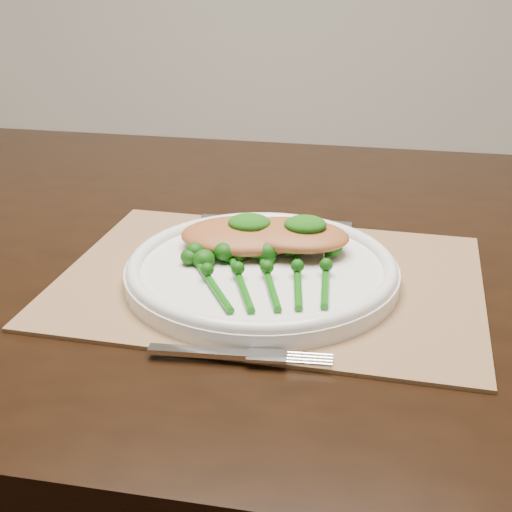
# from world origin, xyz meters

# --- Properties ---
(dining_table) EXTENTS (1.70, 1.10, 0.75)m
(dining_table) POSITION_xyz_m (-0.15, 0.08, 0.38)
(dining_table) COLOR black
(dining_table) RESTS_ON ground
(placemat) EXTENTS (0.50, 0.40, 0.00)m
(placemat) POSITION_xyz_m (-0.11, -0.04, 0.75)
(placemat) COLOR olive
(placemat) RESTS_ON dining_table
(dinner_plate) EXTENTS (0.29, 0.29, 0.03)m
(dinner_plate) POSITION_xyz_m (-0.12, -0.05, 0.77)
(dinner_plate) COLOR white
(dinner_plate) RESTS_ON placemat
(knife) EXTENTS (0.19, 0.03, 0.01)m
(knife) POSITION_xyz_m (-0.13, 0.12, 0.76)
(knife) COLOR silver
(knife) RESTS_ON placemat
(fork) EXTENTS (0.16, 0.03, 0.01)m
(fork) POSITION_xyz_m (-0.12, -0.21, 0.76)
(fork) COLOR silver
(fork) RESTS_ON placemat
(chicken_fillet_left) EXTENTS (0.14, 0.10, 0.03)m
(chicken_fillet_left) POSITION_xyz_m (-0.14, -0.00, 0.79)
(chicken_fillet_left) COLOR #A75E30
(chicken_fillet_left) RESTS_ON dinner_plate
(chicken_fillet_right) EXTENTS (0.14, 0.11, 0.03)m
(chicken_fillet_right) POSITION_xyz_m (-0.09, -0.00, 0.79)
(chicken_fillet_right) COLOR #A75E30
(chicken_fillet_right) RESTS_ON dinner_plate
(pesto_dollop_left) EXTENTS (0.05, 0.04, 0.02)m
(pesto_dollop_left) POSITION_xyz_m (-0.14, -0.00, 0.80)
(pesto_dollop_left) COLOR #0E4209
(pesto_dollop_left) RESTS_ON chicken_fillet_left
(pesto_dollop_right) EXTENTS (0.05, 0.04, 0.02)m
(pesto_dollop_right) POSITION_xyz_m (-0.08, -0.01, 0.80)
(pesto_dollop_right) COLOR #0E4209
(pesto_dollop_right) RESTS_ON chicken_fillet_right
(broccolini_bundle) EXTENTS (0.16, 0.17, 0.04)m
(broccolini_bundle) POSITION_xyz_m (-0.11, -0.09, 0.78)
(broccolini_bundle) COLOR #0D550B
(broccolini_bundle) RESTS_ON dinner_plate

